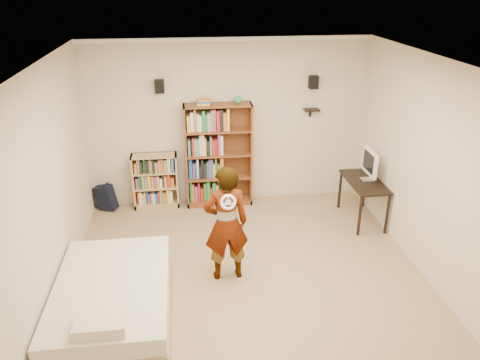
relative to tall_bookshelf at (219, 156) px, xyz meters
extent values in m
cube|color=tan|center=(0.18, -2.34, -0.85)|extent=(4.50, 5.00, 0.01)
cube|color=beige|center=(0.18, 0.16, 0.50)|extent=(4.50, 0.02, 2.70)
cube|color=beige|center=(0.18, -4.84, 0.50)|extent=(4.50, 0.02, 2.70)
cube|color=beige|center=(-2.07, -2.34, 0.50)|extent=(0.02, 5.00, 2.70)
cube|color=beige|center=(2.43, -2.34, 0.50)|extent=(0.02, 5.00, 2.70)
cube|color=white|center=(0.18, -2.34, 1.85)|extent=(4.50, 5.00, 0.02)
cube|color=white|center=(0.18, 0.13, 1.82)|extent=(4.50, 0.06, 0.06)
cube|color=white|center=(0.18, -4.81, 1.82)|extent=(4.50, 0.06, 0.06)
cube|color=white|center=(-2.04, -2.34, 1.82)|extent=(0.06, 5.00, 0.06)
cube|color=white|center=(2.40, -2.34, 1.82)|extent=(0.06, 5.00, 0.06)
cube|color=black|center=(-0.87, 0.06, 1.15)|extent=(0.14, 0.12, 0.20)
cube|color=black|center=(1.53, 0.06, 1.15)|extent=(0.14, 0.12, 0.20)
cube|color=black|center=(1.53, 0.07, 0.70)|extent=(0.25, 0.16, 0.02)
imported|color=black|center=(-0.09, -2.10, -0.10)|extent=(0.58, 0.41, 1.52)
torus|color=white|center=(-0.09, -2.38, 0.34)|extent=(0.18, 0.07, 0.19)
camera|label=1|loc=(-0.55, -7.09, 2.70)|focal=35.00mm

